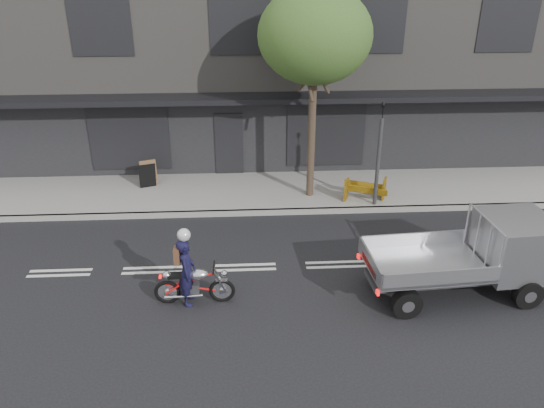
{
  "coord_description": "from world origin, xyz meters",
  "views": [
    {
      "loc": [
        0.03,
        -11.89,
        7.49
      ],
      "look_at": [
        0.73,
        0.5,
        1.59
      ],
      "focal_mm": 35.0,
      "sensor_mm": 36.0,
      "label": 1
    }
  ],
  "objects_px": {
    "street_tree": "(315,36)",
    "rider": "(187,272)",
    "flatbed_ute": "(499,249)",
    "construction_barrier": "(367,191)",
    "traffic_light_pole": "(378,160)",
    "sandwich_board": "(147,176)",
    "motorcycle": "(194,284)"
  },
  "relations": [
    {
      "from": "construction_barrier",
      "to": "sandwich_board",
      "type": "relative_size",
      "value": 1.51
    },
    {
      "from": "flatbed_ute",
      "to": "rider",
      "type": "bearing_deg",
      "value": 176.89
    },
    {
      "from": "rider",
      "to": "construction_barrier",
      "type": "height_order",
      "value": "rider"
    },
    {
      "from": "street_tree",
      "to": "motorcycle",
      "type": "height_order",
      "value": "street_tree"
    },
    {
      "from": "street_tree",
      "to": "traffic_light_pole",
      "type": "bearing_deg",
      "value": -23.03
    },
    {
      "from": "sandwich_board",
      "to": "motorcycle",
      "type": "bearing_deg",
      "value": -92.43
    },
    {
      "from": "traffic_light_pole",
      "to": "sandwich_board",
      "type": "bearing_deg",
      "value": 166.92
    },
    {
      "from": "street_tree",
      "to": "sandwich_board",
      "type": "relative_size",
      "value": 7.63
    },
    {
      "from": "street_tree",
      "to": "rider",
      "type": "height_order",
      "value": "street_tree"
    },
    {
      "from": "flatbed_ute",
      "to": "construction_barrier",
      "type": "height_order",
      "value": "flatbed_ute"
    },
    {
      "from": "flatbed_ute",
      "to": "construction_barrier",
      "type": "distance_m",
      "value": 5.33
    },
    {
      "from": "traffic_light_pole",
      "to": "construction_barrier",
      "type": "distance_m",
      "value": 1.17
    },
    {
      "from": "sandwich_board",
      "to": "street_tree",
      "type": "bearing_deg",
      "value": -29.3
    },
    {
      "from": "traffic_light_pole",
      "to": "sandwich_board",
      "type": "distance_m",
      "value": 7.75
    },
    {
      "from": "flatbed_ute",
      "to": "construction_barrier",
      "type": "relative_size",
      "value": 3.32
    },
    {
      "from": "traffic_light_pole",
      "to": "motorcycle",
      "type": "xyz_separation_m",
      "value": [
        -5.4,
        -4.8,
        -1.15
      ]
    },
    {
      "from": "rider",
      "to": "sandwich_board",
      "type": "height_order",
      "value": "rider"
    },
    {
      "from": "rider",
      "to": "flatbed_ute",
      "type": "relative_size",
      "value": 0.38
    },
    {
      "from": "flatbed_ute",
      "to": "motorcycle",
      "type": "bearing_deg",
      "value": 176.9
    },
    {
      "from": "construction_barrier",
      "to": "sandwich_board",
      "type": "height_order",
      "value": "sandwich_board"
    },
    {
      "from": "traffic_light_pole",
      "to": "construction_barrier",
      "type": "bearing_deg",
      "value": 139.24
    },
    {
      "from": "rider",
      "to": "construction_barrier",
      "type": "relative_size",
      "value": 1.26
    },
    {
      "from": "flatbed_ute",
      "to": "street_tree",
      "type": "bearing_deg",
      "value": 120.54
    },
    {
      "from": "traffic_light_pole",
      "to": "sandwich_board",
      "type": "relative_size",
      "value": 3.96
    },
    {
      "from": "traffic_light_pole",
      "to": "motorcycle",
      "type": "distance_m",
      "value": 7.31
    },
    {
      "from": "rider",
      "to": "construction_barrier",
      "type": "bearing_deg",
      "value": -46.16
    },
    {
      "from": "construction_barrier",
      "to": "motorcycle",
      "type": "bearing_deg",
      "value": -135.95
    },
    {
      "from": "street_tree",
      "to": "rider",
      "type": "relative_size",
      "value": 4.02
    },
    {
      "from": "street_tree",
      "to": "sandwich_board",
      "type": "distance_m",
      "value": 7.27
    },
    {
      "from": "motorcycle",
      "to": "sandwich_board",
      "type": "bearing_deg",
      "value": 108.28
    },
    {
      "from": "traffic_light_pole",
      "to": "street_tree",
      "type": "bearing_deg",
      "value": 156.97
    },
    {
      "from": "flatbed_ute",
      "to": "sandwich_board",
      "type": "relative_size",
      "value": 5.02
    }
  ]
}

